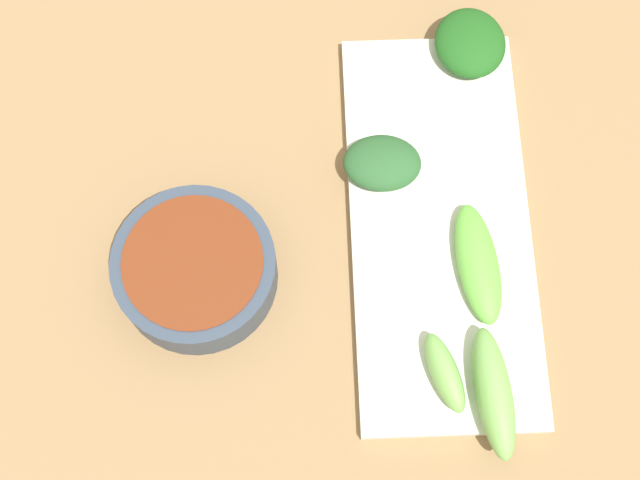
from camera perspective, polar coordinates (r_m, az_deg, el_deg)
The scene contains 8 objects.
tabletop at distance 0.73m, azimuth 1.05°, elevation -1.76°, with size 2.10×2.10×0.02m, color #92724A.
sauce_bowl at distance 0.70m, azimuth -7.94°, elevation -1.83°, with size 0.13×0.13×0.04m.
serving_plate at distance 0.73m, azimuth 7.61°, elevation 0.99°, with size 0.14×0.34×0.01m, color silver.
broccoli_leafy_0 at distance 0.73m, azimuth 3.98°, elevation 4.91°, with size 0.06×0.05×0.02m, color #2B5B2D.
broccoli_stalk_1 at distance 0.68m, azimuth 10.99°, elevation -9.53°, with size 0.03×0.10×0.03m, color #77B555.
broccoli_stalk_2 at distance 0.68m, azimuth 7.95°, elevation -8.37°, with size 0.02×0.06×0.02m, color #79B955.
broccoli_stalk_3 at distance 0.71m, azimuth 10.02°, elevation -1.48°, with size 0.03×0.10×0.02m, color #65B541.
broccoli_leafy_4 at distance 0.78m, azimuth 9.53°, elevation 12.27°, with size 0.06×0.07×0.03m, color #1E591C.
Camera 1 is at (-0.02, -0.21, 0.71)m, focal length 50.28 mm.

